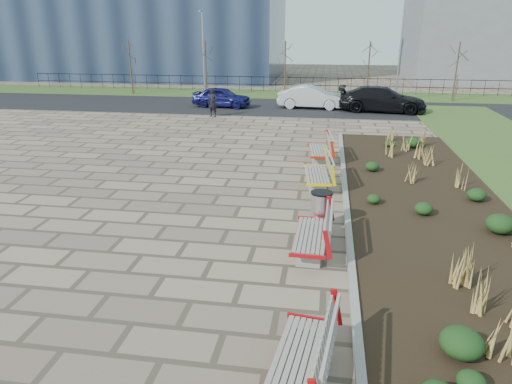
% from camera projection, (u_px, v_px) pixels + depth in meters
% --- Properties ---
extents(ground, '(120.00, 120.00, 0.00)m').
position_uv_depth(ground, '(164.00, 276.00, 9.62)').
color(ground, gray).
rests_on(ground, ground).
extents(planting_bed, '(4.50, 18.00, 0.10)m').
position_uv_depth(planting_bed, '(427.00, 205.00, 13.35)').
color(planting_bed, black).
rests_on(planting_bed, ground).
extents(planting_curb, '(0.16, 18.00, 0.15)m').
position_uv_depth(planting_curb, '(346.00, 200.00, 13.68)').
color(planting_curb, gray).
rests_on(planting_curb, ground).
extents(grass_verge_far, '(80.00, 5.00, 0.04)m').
position_uv_depth(grass_verge_far, '(286.00, 94.00, 35.64)').
color(grass_verge_far, '#33511E').
rests_on(grass_verge_far, ground).
extents(road, '(80.00, 7.00, 0.02)m').
position_uv_depth(road, '(278.00, 107.00, 30.07)').
color(road, black).
rests_on(road, ground).
extents(bench_a, '(1.16, 2.20, 1.00)m').
position_uv_depth(bench_a, '(299.00, 355.00, 6.56)').
color(bench_a, '#A70B0E').
rests_on(bench_a, ground).
extents(bench_b, '(0.96, 2.12, 1.00)m').
position_uv_depth(bench_b, '(311.00, 233.00, 10.48)').
color(bench_b, '#B90C14').
rests_on(bench_b, ground).
extents(bench_c, '(1.10, 2.18, 1.00)m').
position_uv_depth(bench_c, '(317.00, 172.00, 14.83)').
color(bench_c, yellow).
rests_on(bench_c, ground).
extents(bench_d, '(1.10, 2.18, 1.00)m').
position_uv_depth(bench_d, '(319.00, 149.00, 17.76)').
color(bench_d, red).
rests_on(bench_d, ground).
extents(litter_bin, '(0.54, 0.54, 0.99)m').
position_uv_depth(litter_bin, '(321.00, 211.00, 11.75)').
color(litter_bin, '#B2B2B7').
rests_on(litter_bin, ground).
extents(pedestrian, '(0.68, 0.54, 1.64)m').
position_uv_depth(pedestrian, '(213.00, 103.00, 26.58)').
color(pedestrian, black).
rests_on(pedestrian, ground).
extents(car_blue, '(3.93, 1.92, 1.29)m').
position_uv_depth(car_blue, '(222.00, 97.00, 29.82)').
color(car_blue, '#131456').
rests_on(car_blue, road).
extents(car_silver, '(4.37, 1.76, 1.41)m').
position_uv_depth(car_silver, '(312.00, 97.00, 29.34)').
color(car_silver, '#B8BCC0').
rests_on(car_silver, road).
extents(car_black, '(5.47, 2.65, 1.54)m').
position_uv_depth(car_black, '(382.00, 99.00, 28.11)').
color(car_black, black).
rests_on(car_black, road).
extents(tree_a, '(1.40, 1.40, 4.00)m').
position_uv_depth(tree_a, '(131.00, 67.00, 35.30)').
color(tree_a, '#4C3D2D').
rests_on(tree_a, grass_verge_far).
extents(tree_b, '(1.40, 1.40, 4.00)m').
position_uv_depth(tree_b, '(206.00, 68.00, 34.43)').
color(tree_b, '#4C3D2D').
rests_on(tree_b, grass_verge_far).
extents(tree_c, '(1.40, 1.40, 4.00)m').
position_uv_depth(tree_c, '(285.00, 69.00, 33.56)').
color(tree_c, '#4C3D2D').
rests_on(tree_c, grass_verge_far).
extents(tree_d, '(1.40, 1.40, 4.00)m').
position_uv_depth(tree_d, '(368.00, 71.00, 32.69)').
color(tree_d, '#4C3D2D').
rests_on(tree_d, grass_verge_far).
extents(tree_e, '(1.40, 1.40, 4.00)m').
position_uv_depth(tree_e, '(456.00, 72.00, 31.82)').
color(tree_e, '#4C3D2D').
rests_on(tree_e, grass_verge_far).
extents(lamp_west, '(0.24, 0.60, 6.00)m').
position_uv_depth(lamp_west, '(204.00, 55.00, 33.62)').
color(lamp_west, gray).
rests_on(lamp_west, grass_verge_far).
extents(lamp_east, '(0.24, 0.60, 6.00)m').
position_uv_depth(lamp_east, '(399.00, 57.00, 31.60)').
color(lamp_east, gray).
rests_on(lamp_east, grass_verge_far).
extents(railing_fence, '(44.00, 0.10, 1.20)m').
position_uv_depth(railing_fence, '(288.00, 84.00, 36.82)').
color(railing_fence, black).
rests_on(railing_fence, grass_verge_far).
extents(building_glass, '(40.00, 14.00, 15.00)m').
position_uv_depth(building_glass, '(88.00, 2.00, 47.44)').
color(building_glass, '#192338').
rests_on(building_glass, ground).
extents(building_grey, '(18.00, 12.00, 10.00)m').
position_uv_depth(building_grey, '(507.00, 27.00, 44.06)').
color(building_grey, slate).
rests_on(building_grey, ground).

